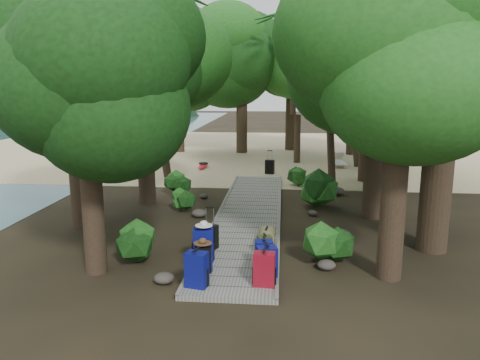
# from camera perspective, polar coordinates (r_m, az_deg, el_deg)

# --- Properties ---
(ground) EXTENTS (120.00, 120.00, 0.00)m
(ground) POSITION_cam_1_polar(r_m,az_deg,el_deg) (13.94, 0.80, -5.65)
(ground) COLOR #2F2617
(ground) RESTS_ON ground
(sand_beach) EXTENTS (40.00, 22.00, 0.02)m
(sand_beach) POSITION_cam_1_polar(r_m,az_deg,el_deg) (29.58, 3.20, 3.58)
(sand_beach) COLOR #CDBA8A
(sand_beach) RESTS_ON ground
(boardwalk) EXTENTS (2.00, 12.00, 0.12)m
(boardwalk) POSITION_cam_1_polar(r_m,az_deg,el_deg) (14.88, 1.10, -4.29)
(boardwalk) COLOR gray
(boardwalk) RESTS_ON ground
(backpack_left_a) EXTENTS (0.49, 0.39, 0.80)m
(backpack_left_a) POSITION_cam_1_polar(r_m,az_deg,el_deg) (9.59, -5.31, -10.59)
(backpack_left_a) COLOR #0D0878
(backpack_left_a) RESTS_ON boardwalk
(backpack_left_b) EXTENTS (0.38, 0.29, 0.65)m
(backpack_left_b) POSITION_cam_1_polar(r_m,az_deg,el_deg) (10.31, -4.52, -9.39)
(backpack_left_b) COLOR black
(backpack_left_b) RESTS_ON boardwalk
(backpack_left_c) EXTENTS (0.52, 0.41, 0.86)m
(backpack_left_c) POSITION_cam_1_polar(r_m,az_deg,el_deg) (10.91, -4.54, -7.62)
(backpack_left_c) COLOR #0D0878
(backpack_left_c) RESTS_ON boardwalk
(backpack_right_a) EXTENTS (0.45, 0.33, 0.77)m
(backpack_right_a) POSITION_cam_1_polar(r_m,az_deg,el_deg) (9.62, 2.98, -10.59)
(backpack_right_a) COLOR maroon
(backpack_right_a) RESTS_ON boardwalk
(backpack_right_b) EXTENTS (0.48, 0.39, 0.75)m
(backpack_right_b) POSITION_cam_1_polar(r_m,az_deg,el_deg) (10.00, 3.29, -9.77)
(backpack_right_b) COLOR #0D0878
(backpack_right_b) RESTS_ON boardwalk
(backpack_right_c) EXTENTS (0.42, 0.32, 0.67)m
(backpack_right_c) POSITION_cam_1_polar(r_m,az_deg,el_deg) (10.56, 2.94, -8.80)
(backpack_right_c) COLOR #0D0878
(backpack_right_c) RESTS_ON boardwalk
(backpack_right_d) EXTENTS (0.38, 0.31, 0.51)m
(backpack_right_d) POSITION_cam_1_polar(r_m,az_deg,el_deg) (11.33, 3.03, -7.81)
(backpack_right_d) COLOR #343E1B
(backpack_right_d) RESTS_ON boardwalk
(duffel_right_khaki) EXTENTS (0.46, 0.64, 0.40)m
(duffel_right_khaki) POSITION_cam_1_polar(r_m,az_deg,el_deg) (12.05, 3.25, -6.88)
(duffel_right_khaki) COLOR olive
(duffel_right_khaki) RESTS_ON boardwalk
(suitcase_on_boardwalk) EXTENTS (0.43, 0.33, 0.60)m
(suitcase_on_boardwalk) POSITION_cam_1_polar(r_m,az_deg,el_deg) (11.75, -3.67, -6.86)
(suitcase_on_boardwalk) COLOR black
(suitcase_on_boardwalk) RESTS_ON boardwalk
(lone_suitcase_on_sand) EXTENTS (0.45, 0.31, 0.65)m
(lone_suitcase_on_sand) POSITION_cam_1_polar(r_m,az_deg,el_deg) (21.86, 3.64, 1.60)
(lone_suitcase_on_sand) COLOR black
(lone_suitcase_on_sand) RESTS_ON sand_beach
(hat_brown) EXTENTS (0.40, 0.40, 0.12)m
(hat_brown) POSITION_cam_1_polar(r_m,az_deg,el_deg) (10.17, -4.58, -7.38)
(hat_brown) COLOR #51351E
(hat_brown) RESTS_ON backpack_left_b
(hat_white) EXTENTS (0.40, 0.40, 0.13)m
(hat_white) POSITION_cam_1_polar(r_m,az_deg,el_deg) (10.70, -4.44, -5.23)
(hat_white) COLOR silver
(hat_white) RESTS_ON backpack_left_c
(kayak) EXTENTS (0.79, 3.39, 0.34)m
(kayak) POSITION_cam_1_polar(r_m,az_deg,el_deg) (23.45, -4.50, 1.89)
(kayak) COLOR red
(kayak) RESTS_ON sand_beach
(sun_lounger) EXTENTS (0.88, 2.09, 0.65)m
(sun_lounger) POSITION_cam_1_polar(r_m,az_deg,el_deg) (24.26, 11.92, 2.38)
(sun_lounger) COLOR silver
(sun_lounger) RESTS_ON sand_beach
(tree_right_a) EXTENTS (4.58, 4.58, 7.64)m
(tree_right_a) POSITION_cam_1_polar(r_m,az_deg,el_deg) (10.09, 18.94, 9.19)
(tree_right_a) COLOR black
(tree_right_a) RESTS_ON ground
(tree_right_b) EXTENTS (6.01, 6.01, 10.72)m
(tree_right_b) POSITION_cam_1_polar(r_m,az_deg,el_deg) (12.34, 24.21, 16.34)
(tree_right_b) COLOR black
(tree_right_b) RESTS_ON ground
(tree_right_c) EXTENTS (4.82, 4.82, 8.35)m
(tree_right_c) POSITION_cam_1_polar(r_m,az_deg,el_deg) (14.86, 16.53, 11.30)
(tree_right_c) COLOR black
(tree_right_c) RESTS_ON ground
(tree_right_d) EXTENTS (6.60, 6.60, 12.09)m
(tree_right_d) POSITION_cam_1_polar(r_m,az_deg,el_deg) (18.50, 19.49, 16.91)
(tree_right_d) COLOR black
(tree_right_d) RESTS_ON ground
(tree_right_e) EXTENTS (4.72, 4.72, 8.49)m
(tree_right_e) POSITION_cam_1_polar(r_m,az_deg,el_deg) (20.59, 15.55, 11.51)
(tree_right_e) COLOR black
(tree_right_e) RESTS_ON ground
(tree_right_f) EXTENTS (5.07, 5.07, 9.06)m
(tree_right_f) POSITION_cam_1_polar(r_m,az_deg,el_deg) (23.36, 18.08, 12.03)
(tree_right_f) COLOR black
(tree_right_f) RESTS_ON ground
(tree_left_a) EXTENTS (4.08, 4.08, 6.80)m
(tree_left_a) POSITION_cam_1_polar(r_m,az_deg,el_deg) (10.41, -18.15, 6.99)
(tree_left_a) COLOR black
(tree_left_a) RESTS_ON ground
(tree_left_b) EXTENTS (4.85, 4.85, 8.72)m
(tree_left_b) POSITION_cam_1_polar(r_m,az_deg,el_deg) (14.17, -19.71, 11.86)
(tree_left_b) COLOR black
(tree_left_b) RESTS_ON ground
(tree_left_c) EXTENTS (4.90, 4.90, 8.53)m
(tree_left_c) POSITION_cam_1_polar(r_m,az_deg,el_deg) (16.54, -11.78, 11.82)
(tree_left_c) COLOR black
(tree_left_c) RESTS_ON ground
(tree_back_a) EXTENTS (5.48, 5.48, 9.49)m
(tree_back_a) POSITION_cam_1_polar(r_m,az_deg,el_deg) (28.47, 0.22, 12.84)
(tree_back_a) COLOR black
(tree_back_a) RESTS_ON ground
(tree_back_b) EXTENTS (5.08, 5.08, 9.07)m
(tree_back_b) POSITION_cam_1_polar(r_m,az_deg,el_deg) (29.90, 6.30, 12.32)
(tree_back_b) COLOR black
(tree_back_b) RESTS_ON ground
(tree_back_c) EXTENTS (4.69, 4.69, 8.44)m
(tree_back_c) POSITION_cam_1_polar(r_m,az_deg,el_deg) (28.50, 13.73, 11.47)
(tree_back_c) COLOR black
(tree_back_c) RESTS_ON ground
(tree_back_d) EXTENTS (4.60, 4.60, 7.66)m
(tree_back_d) POSITION_cam_1_polar(r_m,az_deg,el_deg) (29.09, -7.49, 10.92)
(tree_back_d) COLOR black
(tree_back_d) RESTS_ON ground
(palm_right_a) EXTENTS (4.16, 4.16, 7.08)m
(palm_right_a) POSITION_cam_1_polar(r_m,az_deg,el_deg) (19.16, 11.90, 9.60)
(palm_right_a) COLOR #124014
(palm_right_a) RESTS_ON ground
(palm_right_b) EXTENTS (3.95, 3.95, 7.64)m
(palm_right_b) POSITION_cam_1_polar(r_m,az_deg,el_deg) (24.43, 14.35, 10.52)
(palm_right_b) COLOR #124014
(palm_right_b) RESTS_ON ground
(palm_right_c) EXTENTS (4.80, 4.80, 7.63)m
(palm_right_c) POSITION_cam_1_polar(r_m,az_deg,el_deg) (25.13, 7.74, 10.78)
(palm_right_c) COLOR #124014
(palm_right_c) RESTS_ON ground
(palm_left_a) EXTENTS (4.95, 4.95, 7.87)m
(palm_left_a) POSITION_cam_1_polar(r_m,az_deg,el_deg) (20.99, -9.93, 10.91)
(palm_left_a) COLOR #124014
(palm_left_a) RESTS_ON ground
(rock_left_a) EXTENTS (0.43, 0.39, 0.24)m
(rock_left_a) POSITION_cam_1_polar(r_m,az_deg,el_deg) (10.21, -9.26, -11.73)
(rock_left_a) COLOR #4C473F
(rock_left_a) RESTS_ON ground
(rock_left_b) EXTENTS (0.31, 0.28, 0.17)m
(rock_left_b) POSITION_cam_1_polar(r_m,az_deg,el_deg) (12.78, -11.73, -7.12)
(rock_left_b) COLOR #4C473F
(rock_left_b) RESTS_ON ground
(rock_left_c) EXTENTS (0.48, 0.43, 0.26)m
(rock_left_c) POSITION_cam_1_polar(r_m,az_deg,el_deg) (14.87, -4.96, -4.05)
(rock_left_c) COLOR #4C473F
(rock_left_c) RESTS_ON ground
(rock_left_d) EXTENTS (0.31, 0.28, 0.17)m
(rock_left_d) POSITION_cam_1_polar(r_m,az_deg,el_deg) (17.30, -4.45, -1.96)
(rock_left_d) COLOR #4C473F
(rock_left_d) RESTS_ON ground
(rock_right_a) EXTENTS (0.43, 0.38, 0.23)m
(rock_right_a) POSITION_cam_1_polar(r_m,az_deg,el_deg) (10.94, 10.49, -10.14)
(rock_right_a) COLOR #4C473F
(rock_right_a) RESTS_ON ground
(rock_right_b) EXTENTS (0.49, 0.45, 0.27)m
(rock_right_b) POSITION_cam_1_polar(r_m,az_deg,el_deg) (13.10, 12.34, -6.45)
(rock_right_b) COLOR #4C473F
(rock_right_b) RESTS_ON ground
(rock_right_c) EXTENTS (0.30, 0.27, 0.17)m
(rock_right_c) POSITION_cam_1_polar(r_m,az_deg,el_deg) (15.18, 8.85, -4.01)
(rock_right_c) COLOR #4C473F
(rock_right_c) RESTS_ON ground
(rock_right_d) EXTENTS (0.56, 0.51, 0.31)m
(rock_right_d) POSITION_cam_1_polar(r_m,az_deg,el_deg) (18.10, 11.75, -1.34)
(rock_right_d) COLOR #4C473F
(rock_right_d) RESTS_ON ground
(shrub_left_a) EXTENTS (1.04, 1.04, 0.94)m
(shrub_left_a) POSITION_cam_1_polar(r_m,az_deg,el_deg) (11.34, -12.99, -7.57)
(shrub_left_a) COLOR #1A4E17
(shrub_left_a) RESTS_ON ground
(shrub_left_b) EXTENTS (0.80, 0.80, 0.72)m
(shrub_left_b) POSITION_cam_1_polar(r_m,az_deg,el_deg) (15.57, -7.02, -2.51)
(shrub_left_b) COLOR #1A4E17
(shrub_left_b) RESTS_ON ground
(shrub_left_c) EXTENTS (1.02, 1.02, 0.92)m
(shrub_left_c) POSITION_cam_1_polar(r_m,az_deg,el_deg) (18.14, -7.59, -0.18)
(shrub_left_c) COLOR #1A4E17
(shrub_left_c) RESTS_ON ground
(shrub_right_a) EXTENTS (0.97, 0.97, 0.87)m
(shrub_right_a) POSITION_cam_1_polar(r_m,az_deg,el_deg) (11.24, 10.73, -7.83)
(shrub_right_a) COLOR #1A4E17
(shrub_right_a) RESTS_ON ground
(shrub_right_b) EXTENTS (1.40, 1.40, 1.26)m
(shrub_right_b) POSITION_cam_1_polar(r_m,az_deg,el_deg) (16.14, 9.55, -1.10)
(shrub_right_b) COLOR #1A4E17
(shrub_right_b) RESTS_ON ground
(shrub_right_c) EXTENTS (0.85, 0.85, 0.77)m
(shrub_right_c) POSITION_cam_1_polar(r_m,az_deg,el_deg) (19.42, 6.90, 0.39)
(shrub_right_c) COLOR #1A4E17
(shrub_right_c) RESTS_ON ground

